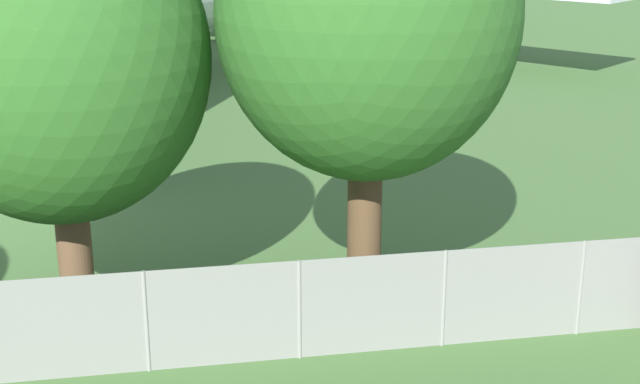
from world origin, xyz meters
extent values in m
cylinder|color=gray|center=(-5.09, 9.72, 0.90)|extent=(0.07, 0.07, 1.79)
cylinder|color=gray|center=(-2.55, 9.72, 0.90)|extent=(0.07, 0.07, 1.79)
cylinder|color=gray|center=(0.00, 9.72, 0.90)|extent=(0.07, 0.07, 1.79)
cylinder|color=gray|center=(2.55, 9.72, 0.90)|extent=(0.07, 0.07, 1.79)
cube|color=gray|center=(0.00, 9.72, 0.90)|extent=(56.00, 0.01, 1.79)
cylinder|color=#939399|center=(9.90, 40.15, 2.58)|extent=(4.36, 4.41, 2.07)
cylinder|color=#2D2D33|center=(-4.41, 36.17, 1.08)|extent=(0.24, 0.24, 2.15)
cylinder|color=#2D2D33|center=(-4.41, 36.17, 0.28)|extent=(0.61, 0.61, 0.56)
cylinder|color=#2D2D33|center=(6.20, 43.15, 1.08)|extent=(0.24, 0.24, 2.15)
cylinder|color=#2D2D33|center=(6.20, 43.15, 0.28)|extent=(0.61, 0.61, 0.56)
cylinder|color=#2D2D33|center=(2.24, 46.99, 1.08)|extent=(0.24, 0.24, 2.15)
cylinder|color=#2D2D33|center=(2.24, 46.99, 0.28)|extent=(0.61, 0.61, 0.56)
cylinder|color=brown|center=(-6.35, 11.85, 1.36)|extent=(0.63, 0.63, 2.71)
ellipsoid|color=#2D6023|center=(-6.35, 11.85, 4.94)|extent=(5.24, 5.24, 5.76)
cylinder|color=brown|center=(-1.06, 11.30, 1.69)|extent=(0.64, 0.64, 3.38)
ellipsoid|color=#2D6023|center=(-1.06, 11.30, 5.64)|extent=(5.31, 5.31, 5.84)
camera|label=1|loc=(-4.66, -3.85, 7.34)|focal=50.00mm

